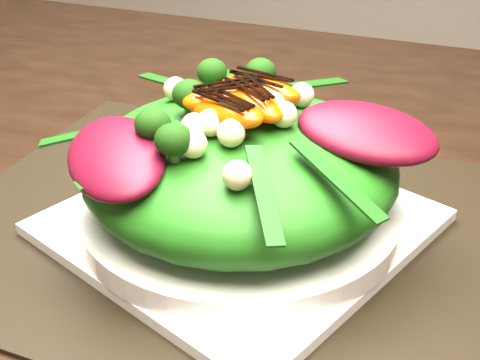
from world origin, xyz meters
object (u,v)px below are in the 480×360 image
(salad_bowl, at_px, (240,207))
(plate_base, at_px, (240,222))
(lettuce_mound, at_px, (240,165))
(orange_segment, at_px, (247,95))
(dining_table, at_px, (186,189))
(placemat, at_px, (240,229))

(salad_bowl, bearing_deg, plate_base, 0.00)
(lettuce_mound, relative_size, orange_segment, 3.48)
(orange_segment, bearing_deg, dining_table, 145.64)
(plate_base, height_order, salad_bowl, salad_bowl)
(salad_bowl, bearing_deg, placemat, 0.00)
(plate_base, xyz_separation_m, lettuce_mound, (0.00, 0.00, 0.05))
(plate_base, height_order, lettuce_mound, lettuce_mound)
(salad_bowl, xyz_separation_m, orange_segment, (-0.00, 0.02, 0.09))
(placemat, xyz_separation_m, salad_bowl, (-0.00, 0.00, 0.02))
(salad_bowl, distance_m, orange_segment, 0.09)
(orange_segment, bearing_deg, plate_base, -85.27)
(plate_base, relative_size, lettuce_mound, 1.04)
(lettuce_mound, bearing_deg, placemat, 0.00)
(placemat, height_order, lettuce_mound, lettuce_mound)
(placemat, bearing_deg, orange_segment, 94.73)
(dining_table, relative_size, lettuce_mound, 6.90)
(dining_table, xyz_separation_m, salad_bowl, (0.08, -0.07, 0.04))
(plate_base, bearing_deg, placemat, 0.00)
(plate_base, bearing_deg, orange_segment, 94.73)
(lettuce_mound, bearing_deg, plate_base, 0.00)
(dining_table, distance_m, orange_segment, 0.16)
(dining_table, relative_size, placemat, 3.47)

